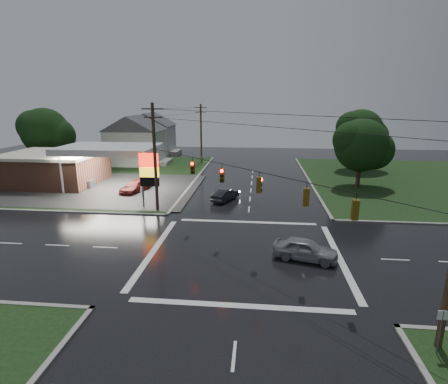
# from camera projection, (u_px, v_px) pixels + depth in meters

# --- Properties ---
(ground) EXTENTS (120.00, 120.00, 0.00)m
(ground) POSITION_uv_depth(u_px,v_px,m) (244.00, 253.00, 26.48)
(ground) COLOR black
(ground) RESTS_ON ground
(grass_nw) EXTENTS (36.00, 36.00, 0.08)m
(grass_nw) POSITION_uv_depth(u_px,v_px,m) (84.00, 174.00, 53.97)
(grass_nw) COLOR black
(grass_nw) RESTS_ON ground
(grass_ne) EXTENTS (36.00, 36.00, 0.08)m
(grass_ne) POSITION_uv_depth(u_px,v_px,m) (438.00, 182.00, 48.96)
(grass_ne) COLOR black
(grass_ne) RESTS_ON ground
(gas_station) EXTENTS (26.20, 18.00, 5.60)m
(gas_station) POSITION_uv_depth(u_px,v_px,m) (61.00, 166.00, 47.23)
(gas_station) COLOR #2D2D2D
(gas_station) RESTS_ON ground
(pylon_sign) EXTENTS (2.00, 0.35, 6.00)m
(pylon_sign) POSITION_uv_depth(u_px,v_px,m) (149.00, 171.00, 36.55)
(pylon_sign) COLOR #59595E
(pylon_sign) RESTS_ON ground
(utility_pole_nw) EXTENTS (2.20, 0.32, 11.00)m
(utility_pole_nw) POSITION_uv_depth(u_px,v_px,m) (155.00, 157.00, 35.05)
(utility_pole_nw) COLOR #382619
(utility_pole_nw) RESTS_ON ground
(utility_pole_n) EXTENTS (2.20, 0.32, 10.50)m
(utility_pole_n) POSITION_uv_depth(u_px,v_px,m) (201.00, 133.00, 62.52)
(utility_pole_n) COLOR #382619
(utility_pole_n) RESTS_ON ground
(traffic_signals) EXTENTS (26.87, 26.87, 1.47)m
(traffic_signals) POSITION_uv_depth(u_px,v_px,m) (246.00, 169.00, 24.79)
(traffic_signals) COLOR black
(traffic_signals) RESTS_ON ground
(house_near) EXTENTS (11.05, 8.48, 8.60)m
(house_near) POSITION_uv_depth(u_px,v_px,m) (136.00, 139.00, 61.97)
(house_near) COLOR silver
(house_near) RESTS_ON ground
(house_far) EXTENTS (11.05, 8.48, 8.60)m
(house_far) POSITION_uv_depth(u_px,v_px,m) (151.00, 133.00, 73.61)
(house_far) COLOR silver
(house_far) RESTS_ON ground
(tree_nw_behind) EXTENTS (8.93, 7.60, 10.00)m
(tree_nw_behind) POSITION_uv_depth(u_px,v_px,m) (46.00, 132.00, 56.98)
(tree_nw_behind) COLOR black
(tree_nw_behind) RESTS_ON ground
(tree_ne_near) EXTENTS (7.99, 6.80, 8.98)m
(tree_ne_near) POSITION_uv_depth(u_px,v_px,m) (362.00, 145.00, 44.83)
(tree_ne_near) COLOR black
(tree_ne_near) RESTS_ON ground
(tree_ne_far) EXTENTS (8.46, 7.20, 9.80)m
(tree_ne_far) POSITION_uv_depth(u_px,v_px,m) (361.00, 132.00, 55.92)
(tree_ne_far) COLOR black
(tree_ne_far) RESTS_ON ground
(car_north) EXTENTS (3.10, 4.43, 1.38)m
(car_north) POSITION_uv_depth(u_px,v_px,m) (225.00, 195.00, 40.09)
(car_north) COLOR black
(car_north) RESTS_ON ground
(car_crossing) EXTENTS (4.95, 3.03, 1.57)m
(car_crossing) POSITION_uv_depth(u_px,v_px,m) (305.00, 249.00, 25.29)
(car_crossing) COLOR gray
(car_crossing) RESTS_ON ground
(car_pump) EXTENTS (3.37, 5.41, 1.46)m
(car_pump) POSITION_uv_depth(u_px,v_px,m) (135.00, 186.00, 43.76)
(car_pump) COLOR #5D1615
(car_pump) RESTS_ON ground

